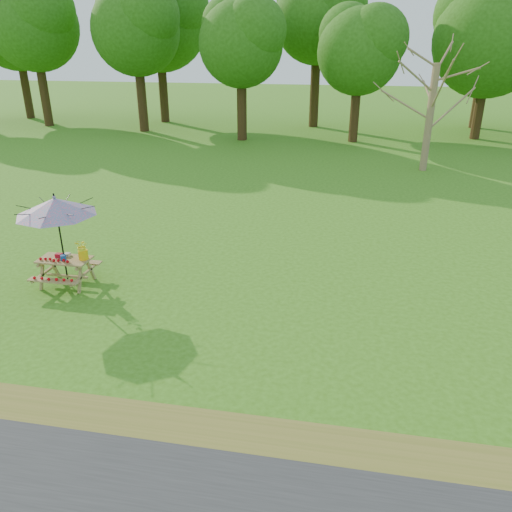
% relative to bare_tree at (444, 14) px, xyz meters
% --- Properties ---
extents(ground, '(120.00, 120.00, 0.00)m').
position_rel_bare_tree_xyz_m(ground, '(-5.79, -14.80, -6.32)').
color(ground, '#3A6E14').
rests_on(ground, ground).
extents(drygrass_strip, '(120.00, 1.20, 0.01)m').
position_rel_bare_tree_xyz_m(drygrass_strip, '(-5.79, -17.60, -6.32)').
color(drygrass_strip, olive).
rests_on(drygrass_strip, ground).
extents(bare_tree, '(6.69, 6.69, 10.41)m').
position_rel_bare_tree_xyz_m(bare_tree, '(0.00, 0.00, 0.00)').
color(bare_tree, olive).
rests_on(bare_tree, ground).
extents(picnic_table, '(1.20, 1.32, 0.67)m').
position_rel_bare_tree_xyz_m(picnic_table, '(-9.70, -13.36, -5.99)').
color(picnic_table, olive).
rests_on(picnic_table, ground).
extents(patio_umbrella, '(2.07, 2.07, 2.25)m').
position_rel_bare_tree_xyz_m(patio_umbrella, '(-9.70, -13.35, -4.37)').
color(patio_umbrella, black).
rests_on(patio_umbrella, ground).
extents(produce_bins, '(0.33, 0.38, 0.13)m').
position_rel_bare_tree_xyz_m(produce_bins, '(-9.74, -13.34, -5.60)').
color(produce_bins, '#AA0D20').
rests_on(produce_bins, picnic_table).
extents(tomatoes_row, '(0.77, 0.13, 0.07)m').
position_rel_bare_tree_xyz_m(tomatoes_row, '(-9.85, -13.53, -5.61)').
color(tomatoes_row, red).
rests_on(tomatoes_row, picnic_table).
extents(flower_bucket, '(0.34, 0.31, 0.49)m').
position_rel_bare_tree_xyz_m(flower_bucket, '(-9.24, -13.29, -5.39)').
color(flower_bucket, yellow).
rests_on(flower_bucket, picnic_table).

